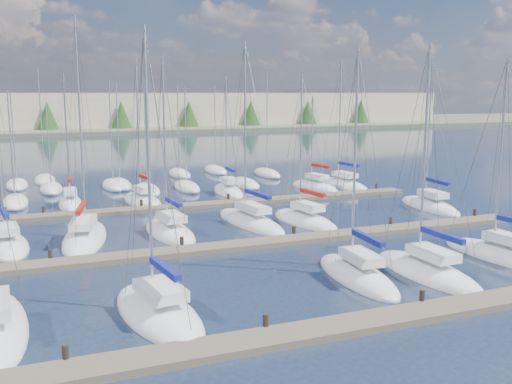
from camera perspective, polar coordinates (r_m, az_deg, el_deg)
name	(u,v)px	position (r m, az deg, el deg)	size (l,w,h in m)	color
ground	(131,167)	(79.63, -12.39, 2.44)	(400.00, 400.00, 0.00)	#232F46
dock_near	(359,324)	(25.67, 10.23, -12.83)	(44.00, 1.93, 1.10)	#6B5E4C
dock_mid	(245,245)	(37.61, -1.14, -5.29)	(44.00, 1.93, 1.10)	#6B5E4C
dock_far	(189,206)	(50.62, -6.74, -1.40)	(44.00, 1.93, 1.10)	#6B5E4C
sailboat_q	(315,187)	(60.59, 5.89, 0.50)	(3.86, 7.34, 10.43)	white
sailboat_k	(250,221)	(44.14, -0.58, -2.96)	(3.68, 9.97, 14.61)	white
sailboat_o	(143,201)	(53.56, -11.27, -0.86)	(3.53, 7.60, 13.82)	white
sailboat_j	(170,232)	(41.37, -8.61, -3.96)	(3.34, 8.03, 13.24)	white
sailboat_l	(305,220)	(44.72, 4.89, -2.84)	(3.59, 8.18, 12.11)	white
sailboat_e	(427,272)	(33.39, 16.72, -7.64)	(2.80, 8.45, 13.38)	white
sailboat_r	(342,185)	(62.49, 8.61, 0.74)	(3.39, 8.92, 14.19)	white
sailboat_i	(85,237)	(41.03, -16.75, -4.38)	(4.65, 10.19, 15.78)	white
sailboat_f	(503,256)	(38.02, 23.51, -5.93)	(3.35, 9.15, 12.79)	white
sailboat_n	(71,203)	(53.85, -18.05, -1.09)	(2.28, 6.78, 12.40)	white
sailboat_c	(158,312)	(26.80, -9.76, -11.76)	(4.06, 8.49, 13.61)	white
sailboat_h	(6,246)	(40.69, -23.69, -4.93)	(3.48, 7.40, 12.21)	white
sailboat_p	(228,191)	(57.72, -2.78, 0.08)	(2.88, 7.32, 12.37)	white
sailboat_m	(430,206)	(52.39, 16.97, -1.36)	(3.35, 8.48, 11.62)	white
sailboat_d	(357,275)	(31.85, 10.09, -8.21)	(3.00, 8.09, 13.08)	white
distant_boats	(116,184)	(63.05, -13.84, 0.74)	(36.93, 20.75, 13.30)	#9EA0A5
shoreline	(24,103)	(167.76, -22.20, 8.28)	(400.00, 60.00, 38.00)	#666B51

